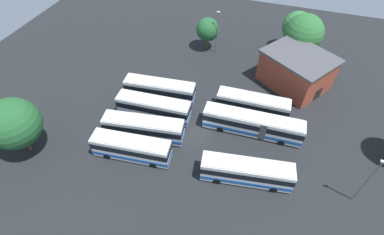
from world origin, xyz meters
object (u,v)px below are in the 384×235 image
object	(u,v)px
depot_building	(296,70)
tree_east_edge	(14,123)
bus_row0_slot3	(247,172)
bus_row0_slot1	(253,124)
tree_west_edge	(208,30)
bus_row1_slot0	(160,90)
bus_row1_slot1	(154,107)
bus_row0_slot0	(253,105)
tree_north_edge	(304,33)
bus_row1_slot3	(131,148)
tree_northwest	(297,26)
bus_row1_slot2	(144,128)
lamp_post_mid_lot	(368,180)
lamp_post_near_entrance	(217,31)

from	to	relation	value
depot_building	tree_east_edge	world-z (taller)	tree_east_edge
bus_row0_slot3	depot_building	bearing A→B (deg)	-100.91
bus_row0_slot1	tree_west_edge	size ratio (longest dim) A/B	2.26
bus_row1_slot0	bus_row1_slot1	world-z (taller)	same
depot_building	bus_row0_slot0	bearing A→B (deg)	59.55
bus_row0_slot3	tree_north_edge	bearing A→B (deg)	-98.19
bus_row1_slot1	bus_row1_slot0	bearing A→B (deg)	-80.45
bus_row0_slot0	bus_row1_slot0	world-z (taller)	same
bus_row1_slot3	tree_northwest	distance (m)	38.39
bus_row0_slot0	bus_row0_slot1	bearing A→B (deg)	100.75
bus_row1_slot0	bus_row1_slot2	distance (m)	8.37
tree_northwest	tree_north_edge	size ratio (longest dim) A/B	0.87
bus_row1_slot1	tree_north_edge	world-z (taller)	tree_north_edge
bus_row0_slot3	bus_row1_slot0	size ratio (longest dim) A/B	1.00
depot_building	tree_north_edge	size ratio (longest dim) A/B	1.49
bus_row1_slot0	bus_row1_slot3	size ratio (longest dim) A/B	1.07
depot_building	tree_north_edge	world-z (taller)	tree_north_edge
depot_building	tree_north_edge	bearing A→B (deg)	-90.17
lamp_post_mid_lot	tree_north_edge	distance (m)	29.17
tree_northwest	tree_east_edge	distance (m)	49.40
bus_row1_slot3	tree_west_edge	xyz separation A→B (m)	(-2.22, -28.86, 2.29)
bus_row1_slot0	tree_east_edge	size ratio (longest dim) A/B	1.31
bus_row1_slot2	tree_north_edge	world-z (taller)	tree_north_edge
bus_row0_slot3	bus_row1_slot1	bearing A→B (deg)	-23.65
bus_row1_slot2	tree_west_edge	bearing A→B (deg)	-95.00
tree_north_edge	tree_northwest	bearing A→B (deg)	-69.48
tree_east_edge	lamp_post_near_entrance	bearing A→B (deg)	-120.46
bus_row1_slot1	bus_row0_slot1	bearing A→B (deg)	-174.67
bus_row0_slot0	bus_row1_slot2	size ratio (longest dim) A/B	0.94
lamp_post_near_entrance	tree_northwest	distance (m)	15.13
bus_row1_slot1	tree_west_edge	world-z (taller)	tree_west_edge
bus_row0_slot0	bus_row0_slot3	xyz separation A→B (m)	(-1.40, 12.19, 0.00)
bus_row0_slot3	lamp_post_near_entrance	world-z (taller)	lamp_post_near_entrance
tree_north_edge	tree_east_edge	world-z (taller)	tree_north_edge
depot_building	tree_east_edge	size ratio (longest dim) A/B	1.53
lamp_post_near_entrance	bus_row1_slot2	bearing A→B (deg)	79.98
bus_row1_slot1	bus_row1_slot3	world-z (taller)	same
lamp_post_mid_lot	bus_row1_slot2	bearing A→B (deg)	-2.47
depot_building	lamp_post_mid_lot	bearing A→B (deg)	113.77
tree_northwest	bus_row1_slot2	bearing A→B (deg)	58.30
bus_row0_slot1	bus_row1_slot1	bearing A→B (deg)	5.33
bus_row1_slot0	depot_building	bearing A→B (deg)	-152.39
bus_row1_slot0	lamp_post_near_entrance	xyz separation A→B (m)	(-5.25, -15.91, 2.81)
bus_row0_slot0	tree_north_edge	world-z (taller)	tree_north_edge
lamp_post_near_entrance	tree_west_edge	world-z (taller)	lamp_post_near_entrance
depot_building	lamp_post_near_entrance	size ratio (longest dim) A/B	1.61
bus_row1_slot1	tree_northwest	distance (m)	31.77
bus_row0_slot3	lamp_post_near_entrance	bearing A→B (deg)	-67.55
lamp_post_near_entrance	tree_north_edge	distance (m)	15.49
bus_row1_slot0	tree_northwest	world-z (taller)	tree_northwest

